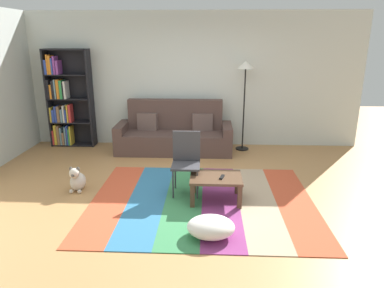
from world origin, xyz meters
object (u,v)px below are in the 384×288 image
Objects in this scene: bookshelf at (65,102)px; pouf at (211,227)px; couch at (174,134)px; folding_chair at (186,157)px; coffee_table at (216,180)px; tv_remote at (222,177)px; standing_lamp at (245,76)px; dog at (77,180)px.

pouf is (2.99, -3.45, -0.80)m from bookshelf.
folding_chair is at bearing -79.60° from couch.
coffee_table is 4.72× the size of tv_remote.
coffee_table is 0.79× the size of folding_chair.
bookshelf reaches higher than pouf.
standing_lamp reaches higher than folding_chair.
couch is 2.42m from tv_remote.
pouf is 3.63m from standing_lamp.
bookshelf is at bearing 155.92° from tv_remote.
tv_remote is 0.63m from folding_chair.
couch reaches higher than tv_remote.
folding_chair is at bearing 162.18° from tv_remote.
standing_lamp is at bearing 76.07° from coffee_table.
couch is at bearing 102.68° from pouf.
standing_lamp is at bearing 93.13° from tv_remote.
standing_lamp is (0.59, 2.37, 1.17)m from coffee_table.
coffee_table is at bearing -6.80° from dog.
pouf is at bearing -31.74° from folding_chair.
pouf is at bearing -84.64° from tv_remote.
tv_remote is at bearing -7.75° from dog.
standing_lamp is (0.66, 3.31, 1.34)m from pouf.
dog is 0.23× the size of standing_lamp.
couch is at bearing 109.44° from coffee_table.
dog is at bearing -65.85° from bookshelf.
dog reaches higher than coffee_table.
coffee_table is at bearing 85.71° from pouf.
folding_chair is at bearing 1.35° from dog.
standing_lamp is at bearing 38.88° from dog.
couch is 1.14× the size of bookshelf.
tv_remote reaches higher than pouf.
couch is at bearing -7.07° from bookshelf.
bookshelf is at bearing 140.73° from coffee_table.
standing_lamp is (2.63, 2.12, 1.31)m from dog.
folding_chair is at bearing -40.14° from bookshelf.
standing_lamp is (1.37, 0.15, 1.13)m from couch.
couch is 2.37m from bookshelf.
pouf is 3.65× the size of tv_remote.
standing_lamp reaches higher than coffee_table.
folding_chair is at bearing 106.20° from pouf.
couch is 2.51× the size of folding_chair.
couch reaches higher than folding_chair.
coffee_table is (0.78, -2.22, -0.04)m from couch.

